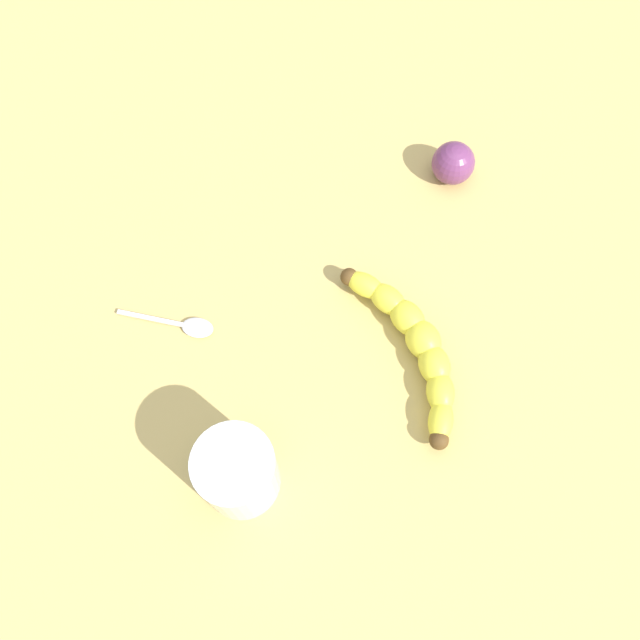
# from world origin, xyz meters

# --- Properties ---
(wooden_tabletop) EXTENTS (1.20, 1.20, 0.03)m
(wooden_tabletop) POSITION_xyz_m (0.00, 0.00, 0.01)
(wooden_tabletop) COLOR tan
(wooden_tabletop) RESTS_ON ground
(banana) EXTENTS (0.10, 0.22, 0.04)m
(banana) POSITION_xyz_m (-0.10, 0.06, 0.05)
(banana) COLOR yellow
(banana) RESTS_ON wooden_tabletop
(smoothie_glass) EXTENTS (0.08, 0.08, 0.09)m
(smoothie_glass) POSITION_xyz_m (0.10, 0.18, 0.07)
(smoothie_glass) COLOR silver
(smoothie_glass) RESTS_ON wooden_tabletop
(plum_fruit) EXTENTS (0.05, 0.05, 0.05)m
(plum_fruit) POSITION_xyz_m (-0.20, -0.16, 0.06)
(plum_fruit) COLOR #6B3360
(plum_fruit) RESTS_ON wooden_tabletop
(teaspoon) EXTENTS (0.11, 0.06, 0.01)m
(teaspoon) POSITION_xyz_m (0.14, -0.00, 0.03)
(teaspoon) COLOR silver
(teaspoon) RESTS_ON wooden_tabletop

